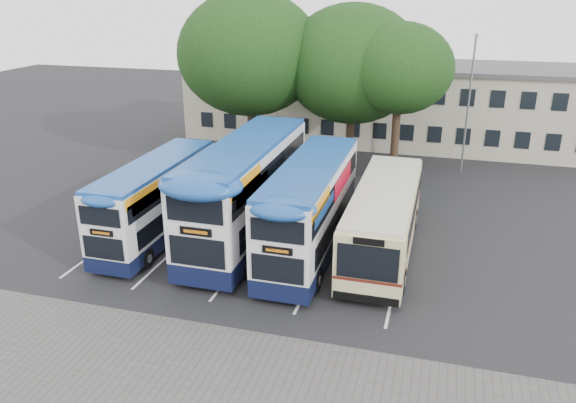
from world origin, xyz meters
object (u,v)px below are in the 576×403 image
at_px(tree_left, 250,54).
at_px(bus_dd_left, 157,197).
at_px(tree_mid, 353,64).
at_px(tree_right, 400,69).
at_px(bus_single, 384,215).
at_px(bus_dd_mid, 247,186).
at_px(lamp_post, 469,97).
at_px(bus_dd_right, 311,205).

bearing_deg(tree_left, bus_dd_left, -92.18).
distance_m(tree_mid, tree_right, 3.60).
height_order(tree_right, bus_dd_left, tree_right).
height_order(tree_mid, bus_single, tree_mid).
bearing_deg(bus_dd_mid, tree_left, 108.41).
xyz_separation_m(bus_dd_left, bus_dd_mid, (4.29, 1.19, 0.55)).
distance_m(tree_right, bus_dd_mid, 13.09).
height_order(lamp_post, bus_dd_left, lamp_post).
height_order(tree_right, bus_dd_right, tree_right).
relative_size(tree_mid, tree_right, 1.10).
relative_size(bus_dd_mid, bus_dd_right, 1.13).
distance_m(bus_dd_mid, bus_dd_right, 3.46).
distance_m(bus_dd_left, bus_dd_mid, 4.48).
relative_size(lamp_post, tree_right, 0.91).
bearing_deg(tree_mid, bus_dd_mid, -103.00).
bearing_deg(bus_dd_left, tree_left, 87.82).
distance_m(tree_left, tree_mid, 6.78).
xyz_separation_m(tree_left, tree_mid, (6.68, 1.01, -0.55)).
height_order(lamp_post, tree_mid, tree_mid).
xyz_separation_m(tree_mid, bus_single, (3.78, -12.15, -5.30)).
distance_m(lamp_post, bus_dd_right, 16.71).
relative_size(tree_right, bus_dd_left, 1.06).
bearing_deg(tree_right, tree_left, 175.81).
bearing_deg(lamp_post, bus_dd_left, -133.56).
distance_m(tree_left, bus_dd_mid, 13.04).
distance_m(tree_mid, bus_dd_left, 16.19).
relative_size(lamp_post, bus_dd_right, 0.86).
bearing_deg(bus_dd_right, tree_left, 120.42).
xyz_separation_m(tree_left, bus_dd_right, (7.17, -12.21, -5.26)).
xyz_separation_m(tree_left, bus_single, (10.46, -11.14, -5.85)).
height_order(bus_dd_right, bus_single, bus_dd_right).
bearing_deg(tree_mid, lamp_post, 13.07).
bearing_deg(bus_dd_mid, tree_right, 60.64).
bearing_deg(lamp_post, bus_dd_right, -114.99).
bearing_deg(tree_left, lamp_post, 10.97).
bearing_deg(tree_left, tree_right, -4.19).
bearing_deg(lamp_post, bus_dd_mid, -126.07).
bearing_deg(bus_dd_left, tree_mid, 62.29).
bearing_deg(bus_dd_mid, tree_mid, 77.00).
xyz_separation_m(lamp_post, tree_right, (-4.30, -3.46, 2.09)).
xyz_separation_m(tree_right, bus_dd_left, (-10.32, -11.91, -5.02)).
height_order(tree_mid, tree_right, tree_mid).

